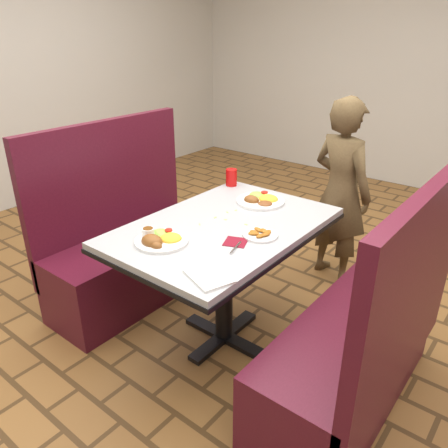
{
  "coord_description": "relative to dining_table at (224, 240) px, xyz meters",
  "views": [
    {
      "loc": [
        1.31,
        -1.64,
        1.7
      ],
      "look_at": [
        0.0,
        0.0,
        0.75
      ],
      "focal_mm": 35.0,
      "sensor_mm": 36.0,
      "label": 1
    }
  ],
  "objects": [
    {
      "name": "knife_utensil",
      "position": [
        -0.07,
        -0.32,
        0.11
      ],
      "size": [
        0.04,
        0.18,
        0.0
      ],
      "primitive_type": "cube",
      "rotation": [
        0.0,
        0.0,
        0.15
      ],
      "color": "silver",
      "rests_on": "dining_table"
    },
    {
      "name": "booth_bench_left",
      "position": [
        -0.8,
        0.0,
        -0.32
      ],
      "size": [
        0.47,
        1.2,
        1.17
      ],
      "color": "#511223",
      "rests_on": "ground"
    },
    {
      "name": "near_dinner_plate",
      "position": [
        -0.11,
        -0.36,
        0.12
      ],
      "size": [
        0.26,
        0.26,
        0.08
      ],
      "rotation": [
        0.0,
        0.0,
        -0.07
      ],
      "color": "white",
      "rests_on": "dining_table"
    },
    {
      "name": "spoon_utensil",
      "position": [
        0.22,
        -0.18,
        0.1
      ],
      "size": [
        0.04,
        0.13,
        0.0
      ],
      "primitive_type": "cube",
      "rotation": [
        0.0,
        0.0,
        0.27
      ],
      "color": "silver",
      "rests_on": "dining_table"
    },
    {
      "name": "diner_person",
      "position": [
        0.17,
        1.09,
        0.0
      ],
      "size": [
        0.54,
        0.43,
        1.31
      ],
      "primitive_type": "imported",
      "rotation": [
        0.0,
        0.0,
        2.86
      ],
      "color": "brown",
      "rests_on": "ground"
    },
    {
      "name": "far_dinner_plate",
      "position": [
        -0.02,
        0.38,
        0.12
      ],
      "size": [
        0.28,
        0.28,
        0.07
      ],
      "rotation": [
        0.0,
        0.0,
        -0.34
      ],
      "color": "white",
      "rests_on": "dining_table"
    },
    {
      "name": "lettuce_shreds",
      "position": [
        0.04,
        0.06,
        0.1
      ],
      "size": [
        0.28,
        0.32,
        0.0
      ],
      "primitive_type": null,
      "color": "#A4CC51",
      "rests_on": "dining_table"
    },
    {
      "name": "red_tumbler",
      "position": [
        -0.35,
        0.51,
        0.15
      ],
      "size": [
        0.07,
        0.07,
        0.11
      ],
      "primitive_type": "cylinder",
      "color": "red",
      "rests_on": "dining_table"
    },
    {
      "name": "booth_bench_right",
      "position": [
        0.8,
        0.0,
        -0.32
      ],
      "size": [
        0.47,
        1.2,
        1.17
      ],
      "color": "#511223",
      "rests_on": "ground"
    },
    {
      "name": "dining_table",
      "position": [
        0.0,
        0.0,
        0.0
      ],
      "size": [
        0.81,
        1.21,
        0.75
      ],
      "color": "#AAADAF",
      "rests_on": "ground"
    },
    {
      "name": "plantain_plate",
      "position": [
        0.23,
        -0.0,
        0.11
      ],
      "size": [
        0.18,
        0.18,
        0.03
      ],
      "rotation": [
        0.0,
        0.0,
        -0.21
      ],
      "color": "white",
      "rests_on": "dining_table"
    },
    {
      "name": "paper_napkin",
      "position": [
        0.29,
        -0.46,
        0.1
      ],
      "size": [
        0.23,
        0.2,
        0.01
      ],
      "primitive_type": "cube",
      "rotation": [
        0.0,
        0.0,
        -0.34
      ],
      "color": "white",
      "rests_on": "dining_table"
    },
    {
      "name": "maroon_napkin",
      "position": [
        0.18,
        -0.13,
        0.1
      ],
      "size": [
        0.14,
        0.14,
        0.0
      ],
      "primitive_type": "cube",
      "rotation": [
        0.0,
        0.0,
        0.39
      ],
      "color": "maroon",
      "rests_on": "dining_table"
    },
    {
      "name": "fork_utensil",
      "position": [
        -0.05,
        -0.34,
        0.11
      ],
      "size": [
        0.04,
        0.16,
        0.0
      ],
      "primitive_type": "cube",
      "rotation": [
        0.0,
        0.0,
        -0.18
      ],
      "color": "silver",
      "rests_on": "dining_table"
    }
  ]
}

